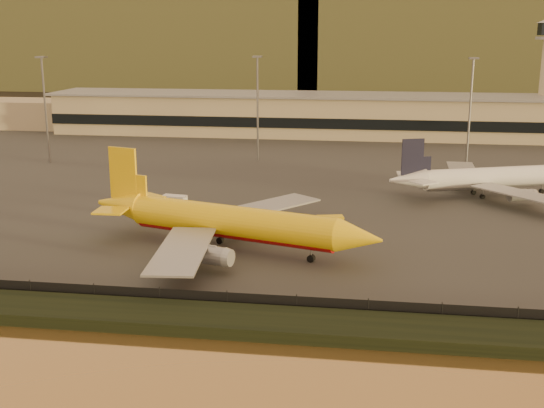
{
  "coord_description": "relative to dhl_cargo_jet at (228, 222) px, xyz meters",
  "views": [
    {
      "loc": [
        17.67,
        -84.3,
        31.29
      ],
      "look_at": [
        3.53,
        12.0,
        6.58
      ],
      "focal_mm": 45.0,
      "sensor_mm": 36.0,
      "label": 1
    }
  ],
  "objects": [
    {
      "name": "embankment",
      "position": [
        2.52,
        -26.02,
        -3.64
      ],
      "size": [
        320.0,
        7.0,
        1.4
      ],
      "primitive_type": "cube",
      "color": "black",
      "rests_on": "ground"
    },
    {
      "name": "terminal_building",
      "position": [
        -12.0,
        116.53,
        1.9
      ],
      "size": [
        202.0,
        25.0,
        12.6
      ],
      "color": "tan",
      "rests_on": "tarmac"
    },
    {
      "name": "apron_light_masts",
      "position": [
        17.52,
        65.98,
        11.36
      ],
      "size": [
        152.2,
        12.2,
        25.4
      ],
      "color": "slate",
      "rests_on": "tarmac"
    },
    {
      "name": "gse_vehicle_white",
      "position": [
        -15.11,
        23.85,
        -3.16
      ],
      "size": [
        4.66,
        2.68,
        1.98
      ],
      "primitive_type": "cube",
      "rotation": [
        0.0,
        0.0,
        -0.17
      ],
      "color": "white",
      "rests_on": "tarmac"
    },
    {
      "name": "gse_vehicle_yellow",
      "position": [
        14.06,
        13.88,
        -3.19
      ],
      "size": [
        4.56,
        2.81,
        1.91
      ],
      "primitive_type": "cube",
      "rotation": [
        0.0,
        0.0,
        0.23
      ],
      "color": "yellow",
      "rests_on": "tarmac"
    },
    {
      "name": "perimeter_fence",
      "position": [
        2.52,
        -22.02,
        -3.04
      ],
      "size": [
        300.0,
        0.05,
        2.2
      ],
      "primitive_type": "cube",
      "color": "black",
      "rests_on": "tarmac"
    },
    {
      "name": "dhl_cargo_jet",
      "position": [
        0.0,
        0.0,
        0.0
      ],
      "size": [
        45.65,
        43.64,
        13.88
      ],
      "rotation": [
        0.0,
        0.0,
        -0.29
      ],
      "color": "yellow",
      "rests_on": "tarmac"
    },
    {
      "name": "white_narrowbody_jet",
      "position": [
        43.11,
        40.15,
        -0.63
      ],
      "size": [
        39.62,
        37.52,
        11.76
      ],
      "rotation": [
        0.0,
        0.0,
        0.35
      ],
      "color": "white",
      "rests_on": "tarmac"
    },
    {
      "name": "ground",
      "position": [
        2.52,
        -9.02,
        -4.34
      ],
      "size": [
        900.0,
        900.0,
        0.0
      ],
      "primitive_type": "plane",
      "color": "black",
      "rests_on": "ground"
    },
    {
      "name": "distant_hills",
      "position": [
        -18.22,
        330.98,
        27.05
      ],
      "size": [
        470.0,
        160.0,
        70.0
      ],
      "color": "brown",
      "rests_on": "ground"
    },
    {
      "name": "tarmac",
      "position": [
        2.52,
        85.98,
        -4.24
      ],
      "size": [
        320.0,
        220.0,
        0.2
      ],
      "primitive_type": "cube",
      "color": "#2D2D2D",
      "rests_on": "ground"
    }
  ]
}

